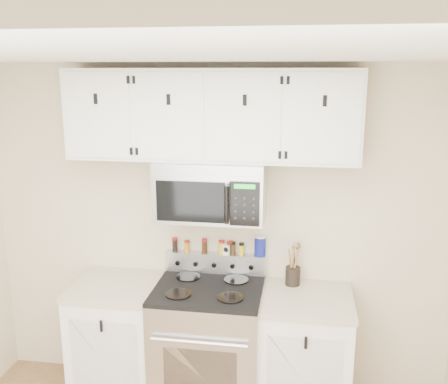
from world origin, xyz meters
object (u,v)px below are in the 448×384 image
object	(u,v)px
utensil_crock	(293,274)
microwave	(211,190)
salt_canister	(260,246)
range	(209,346)

from	to	relation	value
utensil_crock	microwave	bearing A→B (deg)	-172.28
microwave	salt_canister	size ratio (longest dim) A/B	4.86
salt_canister	range	bearing A→B (deg)	-140.30
utensil_crock	salt_canister	distance (m)	0.32
microwave	salt_canister	world-z (taller)	microwave
range	salt_canister	world-z (taller)	salt_canister
utensil_crock	salt_canister	size ratio (longest dim) A/B	2.01
range	utensil_crock	xyz separation A→B (m)	(0.59, 0.21, 0.51)
salt_canister	utensil_crock	bearing A→B (deg)	-16.98
range	utensil_crock	world-z (taller)	utensil_crock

